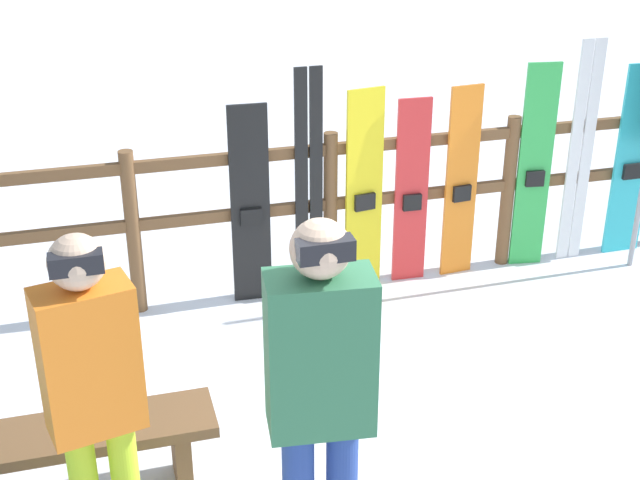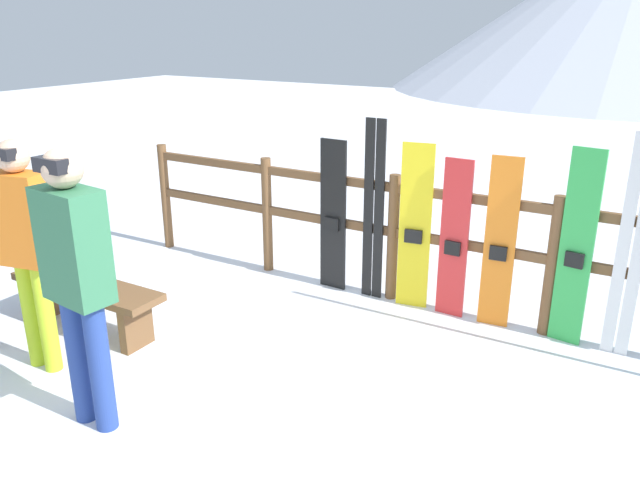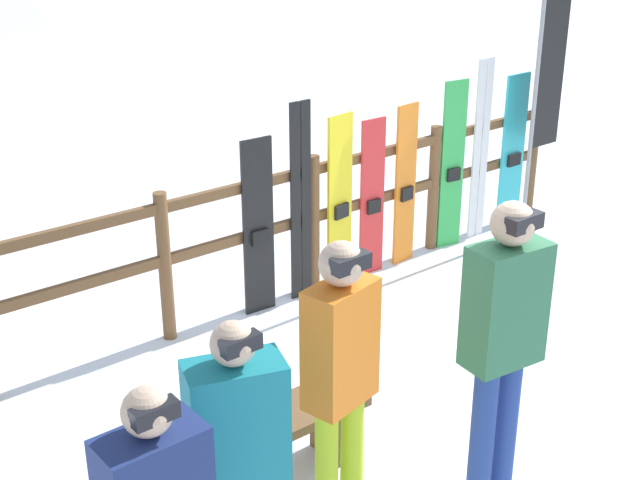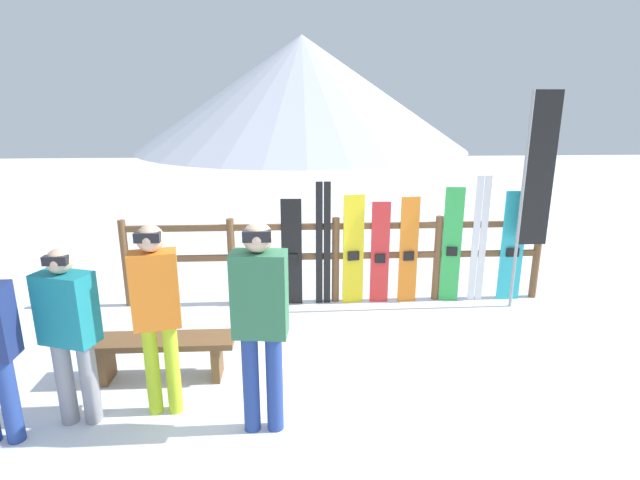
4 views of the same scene
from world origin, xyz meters
name	(u,v)px [view 2 (image 2 of 4)]	position (x,y,z in m)	size (l,w,h in m)	color
ground_plane	(261,409)	(0.00, 0.00, 0.00)	(40.00, 40.00, 0.00)	white
fence	(393,226)	(0.00, 2.08, 0.70)	(5.66, 0.10, 1.18)	brown
bench	(87,295)	(-1.88, 0.19, 0.33)	(1.44, 0.36, 0.44)	brown
person_plaid_green	(76,271)	(-0.83, -0.65, 1.05)	(0.45, 0.28, 1.79)	navy
person_orange	(26,238)	(-1.72, -0.37, 1.02)	(0.42, 0.29, 1.71)	#B7D826
snowboard_black_stripe	(333,216)	(-0.59, 2.02, 0.72)	(0.27, 0.06, 1.45)	black
ski_pair_black	(374,211)	(-0.17, 2.02, 0.83)	(0.19, 0.02, 1.67)	black
snowboard_yellow	(415,228)	(0.23, 2.02, 0.74)	(0.28, 0.09, 1.49)	yellow
snowboard_red	(454,240)	(0.59, 2.02, 0.69)	(0.25, 0.06, 1.40)	red
snowboard_orange	(500,244)	(0.98, 2.02, 0.73)	(0.25, 0.07, 1.46)	orange
snowboard_green	(576,250)	(1.56, 2.02, 0.79)	(0.25, 0.08, 1.58)	green
ski_pair_white	(631,249)	(1.93, 2.02, 0.86)	(0.20, 0.02, 1.73)	white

